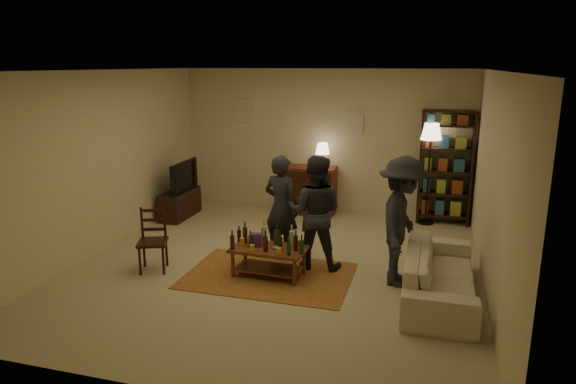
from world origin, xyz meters
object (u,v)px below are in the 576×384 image
at_px(floor_lamp, 431,139).
at_px(person_by_sofa, 402,222).
at_px(dresser, 309,189).
at_px(sofa, 440,274).
at_px(tv_stand, 180,197).
at_px(dining_chair, 153,238).
at_px(person_right, 315,212).
at_px(person_left, 281,207).
at_px(bookshelf, 445,166).
at_px(coffee_table, 268,249).

bearing_deg(floor_lamp, person_by_sofa, -95.59).
bearing_deg(dresser, sofa, -52.46).
xyz_separation_m(tv_stand, dresser, (2.25, 0.91, 0.09)).
relative_size(dining_chair, person_right, 0.56).
bearing_deg(person_left, bookshelf, -115.44).
height_order(dresser, bookshelf, bookshelf).
distance_m(sofa, person_left, 2.40).
distance_m(dresser, sofa, 3.93).
xyz_separation_m(dresser, floor_lamp, (2.16, -0.06, 1.05)).
bearing_deg(bookshelf, person_left, -133.07).
height_order(tv_stand, bookshelf, bookshelf).
distance_m(tv_stand, person_left, 2.84).
bearing_deg(person_left, tv_stand, -13.55).
distance_m(sofa, person_right, 1.84).
relative_size(tv_stand, person_by_sofa, 0.63).
height_order(tv_stand, sofa, tv_stand).
height_order(coffee_table, bookshelf, bookshelf).
bearing_deg(dining_chair, bookshelf, 19.90).
distance_m(coffee_table, bookshelf, 3.92).
xyz_separation_m(coffee_table, person_by_sofa, (1.71, 0.24, 0.46)).
height_order(dining_chair, person_by_sofa, person_by_sofa).
xyz_separation_m(tv_stand, bookshelf, (4.69, 0.98, 0.65)).
distance_m(dining_chair, tv_stand, 2.51).
relative_size(dining_chair, floor_lamp, 0.49).
distance_m(dining_chair, bookshelf, 5.14).
bearing_deg(person_right, dresser, -77.56).
height_order(person_left, person_right, person_right).
height_order(coffee_table, person_by_sofa, person_by_sofa).
bearing_deg(sofa, tv_stand, 64.66).
bearing_deg(bookshelf, tv_stand, -168.20).
bearing_deg(bookshelf, coffee_table, -125.65).
distance_m(tv_stand, bookshelf, 4.84).
bearing_deg(sofa, person_left, 71.65).
distance_m(bookshelf, person_left, 3.35).
distance_m(dining_chair, person_left, 1.84).
relative_size(dresser, person_left, 0.88).
bearing_deg(tv_stand, sofa, -25.34).
distance_m(dresser, bookshelf, 2.50).
height_order(sofa, person_right, person_right).
relative_size(sofa, person_by_sofa, 1.24).
bearing_deg(person_left, person_by_sofa, -177.21).
height_order(person_left, person_by_sofa, person_by_sofa).
relative_size(bookshelf, person_right, 1.27).
bearing_deg(person_right, person_by_sofa, 165.22).
bearing_deg(floor_lamp, tv_stand, -169.10).
relative_size(coffee_table, bookshelf, 0.50).
bearing_deg(dresser, person_left, -86.19).
relative_size(sofa, person_right, 1.31).
xyz_separation_m(tv_stand, person_by_sofa, (4.14, -1.92, 0.45)).
xyz_separation_m(bookshelf, floor_lamp, (-0.27, -0.13, 0.49)).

